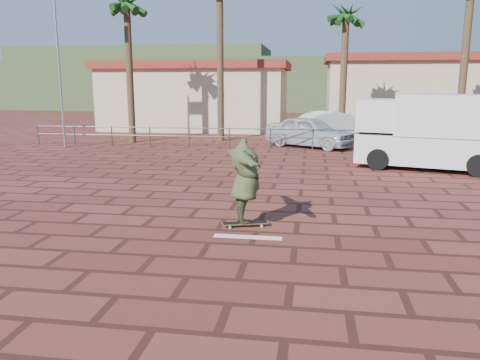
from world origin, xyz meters
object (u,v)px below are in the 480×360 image
(skateboarder, at_px, (245,181))
(campervan, at_px, (434,130))
(car_silver, at_px, (310,132))
(car_white, at_px, (335,126))
(longboard, at_px, (245,223))

(skateboarder, height_order, campervan, campervan)
(skateboarder, bearing_deg, car_silver, -28.22)
(campervan, height_order, car_white, campervan)
(campervan, xyz_separation_m, car_white, (-3.12, 8.44, -0.61))
(longboard, height_order, skateboarder, skateboarder)
(campervan, xyz_separation_m, car_silver, (-4.47, 5.43, -0.65))
(campervan, bearing_deg, skateboarder, -109.90)
(campervan, bearing_deg, car_silver, 144.96)
(skateboarder, distance_m, car_white, 16.73)
(car_silver, relative_size, car_white, 0.91)
(longboard, bearing_deg, car_white, 64.19)
(skateboarder, bearing_deg, car_white, -31.84)
(campervan, relative_size, car_silver, 1.25)
(car_silver, xyz_separation_m, car_white, (1.35, 3.00, 0.04))
(longboard, height_order, car_silver, car_silver)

